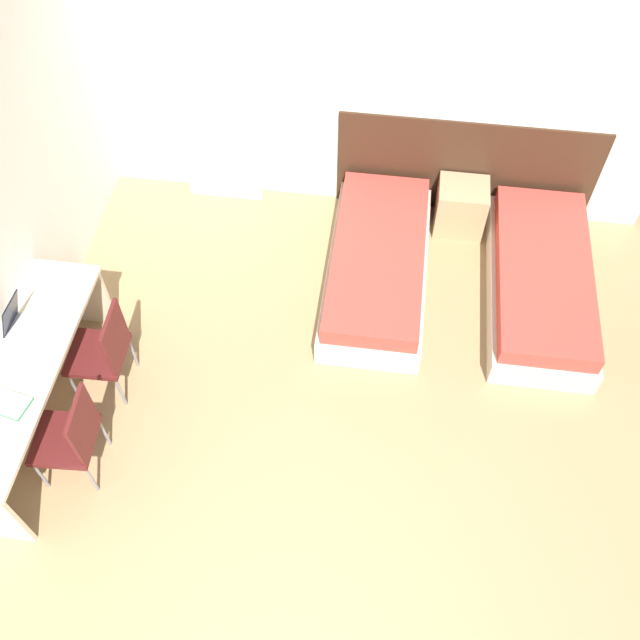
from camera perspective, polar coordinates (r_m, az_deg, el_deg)
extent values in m
cube|color=silver|center=(6.63, 2.44, 18.34)|extent=(5.82, 0.05, 2.70)
cube|color=#382316|center=(7.12, 11.58, 11.77)|extent=(2.47, 0.03, 1.08)
cube|color=beige|center=(6.65, 4.57, 3.95)|extent=(0.90, 2.01, 0.25)
cube|color=#CC3D33|center=(6.49, 4.70, 5.16)|extent=(0.82, 1.93, 0.17)
cube|color=beige|center=(6.80, 17.06, 2.52)|extent=(0.90, 2.01, 0.25)
cube|color=#CC3D33|center=(6.64, 17.49, 3.66)|extent=(0.82, 1.93, 0.17)
cube|color=tan|center=(7.14, 11.19, 8.86)|extent=(0.47, 0.41, 0.52)
cube|color=silver|center=(7.42, -7.60, 11.41)|extent=(0.74, 0.12, 0.48)
cube|color=beige|center=(5.71, -22.86, -3.53)|extent=(0.58, 2.04, 0.04)
cube|color=beige|center=(6.49, -18.71, 1.98)|extent=(0.52, 0.04, 0.73)
cube|color=#511919|center=(5.98, -17.39, -2.63)|extent=(0.46, 0.46, 0.05)
cube|color=#511919|center=(5.70, -16.09, -1.36)|extent=(0.04, 0.40, 0.48)
cylinder|color=slate|center=(6.15, -19.05, -5.11)|extent=(0.02, 0.02, 0.41)
cylinder|color=slate|center=(6.33, -18.04, -2.15)|extent=(0.02, 0.02, 0.41)
cylinder|color=slate|center=(6.01, -15.65, -5.54)|extent=(0.02, 0.02, 0.41)
cylinder|color=slate|center=(6.20, -14.72, -2.49)|extent=(0.02, 0.02, 0.41)
cube|color=#511919|center=(5.66, -19.75, -9.01)|extent=(0.47, 0.47, 0.05)
cube|color=#511919|center=(5.36, -18.46, -7.95)|extent=(0.05, 0.40, 0.48)
cylinder|color=slate|center=(5.85, -21.42, -11.47)|extent=(0.02, 0.02, 0.41)
cylinder|color=slate|center=(6.00, -20.37, -8.17)|extent=(0.02, 0.02, 0.41)
cylinder|color=slate|center=(5.71, -17.81, -11.99)|extent=(0.02, 0.02, 0.41)
cylinder|color=slate|center=(5.86, -16.86, -8.59)|extent=(0.02, 0.02, 0.41)
cube|color=silver|center=(5.85, -22.07, -0.67)|extent=(0.34, 0.26, 0.02)
cube|color=black|center=(5.78, -23.54, 0.45)|extent=(0.13, 0.25, 0.32)
cube|color=#236B3D|center=(5.54, -23.63, -6.15)|extent=(0.33, 0.26, 0.01)
cube|color=white|center=(5.53, -23.65, -6.11)|extent=(0.31, 0.24, 0.01)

